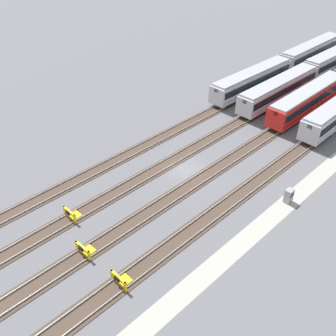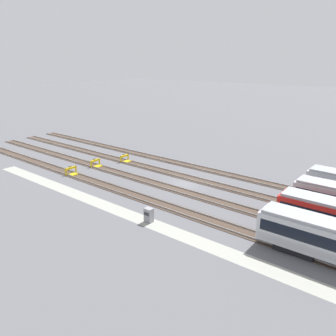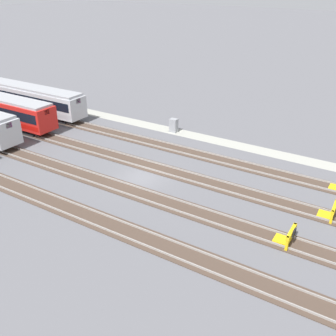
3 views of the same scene
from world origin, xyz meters
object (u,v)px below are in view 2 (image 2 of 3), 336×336
object	(u,v)px
bumper_stop_near_inner_track	(96,164)
bumper_stop_middle_track	(126,159)
electrical_cabinet	(149,215)
bumper_stop_nearest_track	(72,171)

from	to	relation	value
bumper_stop_near_inner_track	bumper_stop_middle_track	xyz separation A→B (m)	(1.83, 4.93, 0.00)
electrical_cabinet	bumper_stop_nearest_track	bearing A→B (deg)	167.67
bumper_stop_near_inner_track	bumper_stop_middle_track	world-z (taller)	same
bumper_stop_near_inner_track	bumper_stop_middle_track	bearing A→B (deg)	69.58
bumper_stop_nearest_track	bumper_stop_near_inner_track	size ratio (longest dim) A/B	1.00
bumper_stop_nearest_track	electrical_cabinet	bearing A→B (deg)	-12.33
bumper_stop_middle_track	electrical_cabinet	bearing A→B (deg)	-38.34
bumper_stop_middle_track	bumper_stop_near_inner_track	bearing A→B (deg)	-110.42
bumper_stop_nearest_track	bumper_stop_near_inner_track	distance (m)	4.95
electrical_cabinet	bumper_stop_near_inner_track	bearing A→B (deg)	154.95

